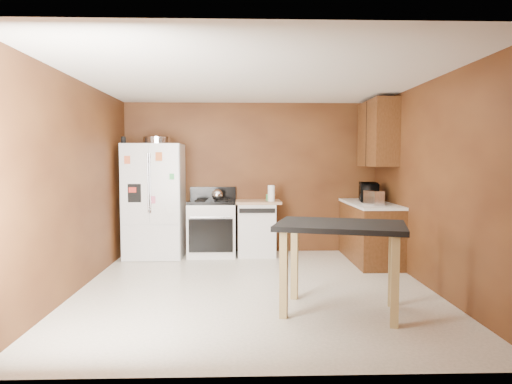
{
  "coord_description": "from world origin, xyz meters",
  "views": [
    {
      "loc": [
        -0.16,
        -5.41,
        1.55
      ],
      "look_at": [
        0.04,
        0.85,
        1.11
      ],
      "focal_mm": 32.0,
      "sensor_mm": 36.0,
      "label": 1
    }
  ],
  "objects_px": {
    "kettle": "(217,195)",
    "microwave": "(369,193)",
    "paper_towel": "(271,193)",
    "roasting_pan": "(157,141)",
    "dishwasher": "(257,227)",
    "refrigerator": "(155,201)",
    "green_canister": "(269,197)",
    "gas_range": "(212,227)",
    "toaster": "(374,198)",
    "pen_cup": "(123,140)",
    "island": "(340,237)"
  },
  "relations": [
    {
      "from": "roasting_pan",
      "to": "green_canister",
      "type": "distance_m",
      "value": 2.0
    },
    {
      "from": "roasting_pan",
      "to": "gas_range",
      "type": "xyz_separation_m",
      "value": [
        0.86,
        0.02,
        -1.39
      ]
    },
    {
      "from": "kettle",
      "to": "toaster",
      "type": "distance_m",
      "value": 2.43
    },
    {
      "from": "paper_towel",
      "to": "roasting_pan",
      "type": "bearing_deg",
      "value": 177.13
    },
    {
      "from": "paper_towel",
      "to": "refrigerator",
      "type": "bearing_deg",
      "value": 178.36
    },
    {
      "from": "paper_towel",
      "to": "island",
      "type": "height_order",
      "value": "paper_towel"
    },
    {
      "from": "paper_towel",
      "to": "refrigerator",
      "type": "distance_m",
      "value": 1.87
    },
    {
      "from": "green_canister",
      "to": "dishwasher",
      "type": "height_order",
      "value": "green_canister"
    },
    {
      "from": "microwave",
      "to": "refrigerator",
      "type": "xyz_separation_m",
      "value": [
        -3.38,
        0.21,
        -0.13
      ]
    },
    {
      "from": "kettle",
      "to": "refrigerator",
      "type": "height_order",
      "value": "refrigerator"
    },
    {
      "from": "paper_towel",
      "to": "refrigerator",
      "type": "xyz_separation_m",
      "value": [
        -1.86,
        0.05,
        -0.12
      ]
    },
    {
      "from": "roasting_pan",
      "to": "refrigerator",
      "type": "height_order",
      "value": "roasting_pan"
    },
    {
      "from": "refrigerator",
      "to": "island",
      "type": "xyz_separation_m",
      "value": [
        2.39,
        -2.75,
        -0.13
      ]
    },
    {
      "from": "refrigerator",
      "to": "island",
      "type": "bearing_deg",
      "value": -48.99
    },
    {
      "from": "pen_cup",
      "to": "gas_range",
      "type": "xyz_separation_m",
      "value": [
        1.35,
        0.19,
        -1.39
      ]
    },
    {
      "from": "paper_towel",
      "to": "green_canister",
      "type": "xyz_separation_m",
      "value": [
        -0.03,
        0.16,
        -0.08
      ]
    },
    {
      "from": "microwave",
      "to": "dishwasher",
      "type": "distance_m",
      "value": 1.87
    },
    {
      "from": "kettle",
      "to": "green_canister",
      "type": "distance_m",
      "value": 0.84
    },
    {
      "from": "microwave",
      "to": "gas_range",
      "type": "distance_m",
      "value": 2.55
    },
    {
      "from": "kettle",
      "to": "microwave",
      "type": "relative_size",
      "value": 0.38
    },
    {
      "from": "toaster",
      "to": "dishwasher",
      "type": "xyz_separation_m",
      "value": [
        -1.67,
        0.86,
        -0.55
      ]
    },
    {
      "from": "roasting_pan",
      "to": "microwave",
      "type": "relative_size",
      "value": 0.92
    },
    {
      "from": "kettle",
      "to": "dishwasher",
      "type": "height_order",
      "value": "kettle"
    },
    {
      "from": "paper_towel",
      "to": "dishwasher",
      "type": "xyz_separation_m",
      "value": [
        -0.23,
        0.14,
        -0.57
      ]
    },
    {
      "from": "microwave",
      "to": "green_canister",
      "type": "bearing_deg",
      "value": 87.27
    },
    {
      "from": "roasting_pan",
      "to": "paper_towel",
      "type": "height_order",
      "value": "roasting_pan"
    },
    {
      "from": "island",
      "to": "dishwasher",
      "type": "bearing_deg",
      "value": 104.99
    },
    {
      "from": "green_canister",
      "to": "refrigerator",
      "type": "relative_size",
      "value": 0.06
    },
    {
      "from": "kettle",
      "to": "toaster",
      "type": "bearing_deg",
      "value": -18.53
    },
    {
      "from": "roasting_pan",
      "to": "paper_towel",
      "type": "xyz_separation_m",
      "value": [
        1.81,
        -0.09,
        -0.84
      ]
    },
    {
      "from": "microwave",
      "to": "island",
      "type": "bearing_deg",
      "value": 167.58
    },
    {
      "from": "gas_range",
      "to": "island",
      "type": "height_order",
      "value": "gas_range"
    },
    {
      "from": "kettle",
      "to": "refrigerator",
      "type": "relative_size",
      "value": 0.1
    },
    {
      "from": "roasting_pan",
      "to": "paper_towel",
      "type": "distance_m",
      "value": 2.0
    },
    {
      "from": "kettle",
      "to": "toaster",
      "type": "height_order",
      "value": "toaster"
    },
    {
      "from": "pen_cup",
      "to": "kettle",
      "type": "relative_size",
      "value": 0.6
    },
    {
      "from": "dishwasher",
      "to": "island",
      "type": "xyz_separation_m",
      "value": [
        0.76,
        -2.83,
        0.32
      ]
    },
    {
      "from": "gas_range",
      "to": "island",
      "type": "xyz_separation_m",
      "value": [
        1.48,
        -2.81,
        0.31
      ]
    },
    {
      "from": "refrigerator",
      "to": "dishwasher",
      "type": "height_order",
      "value": "refrigerator"
    },
    {
      "from": "pen_cup",
      "to": "paper_towel",
      "type": "xyz_separation_m",
      "value": [
        2.3,
        0.07,
        -0.84
      ]
    },
    {
      "from": "paper_towel",
      "to": "microwave",
      "type": "relative_size",
      "value": 0.53
    },
    {
      "from": "kettle",
      "to": "gas_range",
      "type": "bearing_deg",
      "value": 145.27
    },
    {
      "from": "roasting_pan",
      "to": "dishwasher",
      "type": "distance_m",
      "value": 2.11
    },
    {
      "from": "paper_towel",
      "to": "toaster",
      "type": "xyz_separation_m",
      "value": [
        1.44,
        -0.72,
        -0.02
      ]
    },
    {
      "from": "roasting_pan",
      "to": "pen_cup",
      "type": "bearing_deg",
      "value": -161.45
    },
    {
      "from": "microwave",
      "to": "island",
      "type": "xyz_separation_m",
      "value": [
        -0.99,
        -2.53,
        -0.26
      ]
    },
    {
      "from": "green_canister",
      "to": "dishwasher",
      "type": "xyz_separation_m",
      "value": [
        -0.2,
        -0.02,
        -0.49
      ]
    },
    {
      "from": "roasting_pan",
      "to": "refrigerator",
      "type": "distance_m",
      "value": 0.96
    },
    {
      "from": "kettle",
      "to": "gas_range",
      "type": "distance_m",
      "value": 0.54
    },
    {
      "from": "roasting_pan",
      "to": "island",
      "type": "xyz_separation_m",
      "value": [
        2.34,
        -2.78,
        -1.08
      ]
    }
  ]
}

